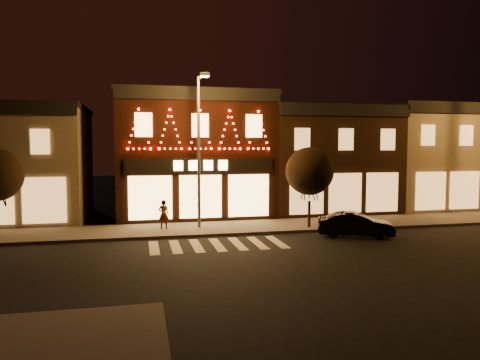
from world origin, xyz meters
name	(u,v)px	position (x,y,z in m)	size (l,w,h in m)	color
ground	(235,266)	(0.00, 0.00, 0.00)	(120.00, 120.00, 0.00)	black
sidewalk_far	(240,227)	(2.00, 8.00, 0.07)	(44.00, 4.00, 0.15)	#47423D
building_pulp	(193,155)	(0.00, 13.98, 4.16)	(10.20, 8.34, 8.30)	black
building_right_a	(321,160)	(9.50, 13.99, 3.76)	(9.20, 8.28, 7.50)	#341F12
building_right_b	(429,157)	(18.50, 13.99, 3.91)	(9.20, 8.28, 7.80)	#655D48
streetlamp_mid	(200,139)	(-0.32, 7.90, 5.13)	(0.55, 1.94, 8.48)	#59595E
tree_right	(310,171)	(5.79, 6.83, 3.34)	(2.72, 2.72, 4.55)	black
dark_sedan	(355,225)	(7.39, 4.35, 0.64)	(1.36, 3.90, 1.29)	black
pedestrian	(164,214)	(-2.32, 8.09, 0.96)	(0.59, 0.39, 1.62)	gray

